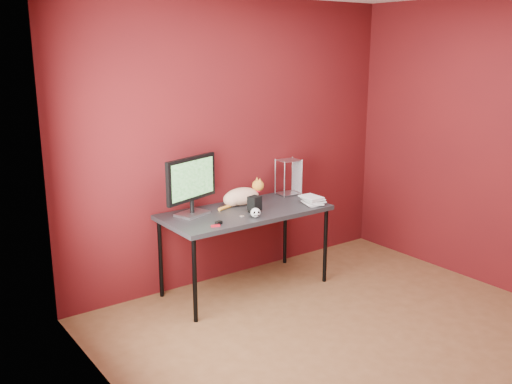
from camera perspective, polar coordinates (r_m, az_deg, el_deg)
room at (r=3.99m, az=12.01°, el=3.76°), size 3.52×3.52×2.61m
desk at (r=5.08m, az=-1.08°, el=-2.37°), size 1.50×0.70×0.75m
monitor at (r=4.88m, az=-6.48°, el=0.91°), size 0.57×0.27×0.51m
cat at (r=5.21m, az=-1.41°, el=-0.41°), size 0.51×0.22×0.24m
skull_mug at (r=4.83m, az=-0.04°, el=-2.08°), size 0.09×0.09×0.08m
speaker at (r=4.99m, az=-0.14°, el=-1.28°), size 0.12×0.12×0.14m
book_stack at (r=5.17m, az=5.01°, el=3.17°), size 0.21×0.24×0.83m
wire_rack at (r=5.58m, az=3.27°, el=1.53°), size 0.22×0.18×0.35m
pocket_knife at (r=4.61m, az=-4.07°, el=-3.39°), size 0.08×0.04×0.01m
black_gadget at (r=4.66m, az=-3.76°, el=-3.10°), size 0.06×0.05×0.03m
washer at (r=4.87m, az=-1.43°, el=-2.43°), size 0.04×0.04×0.00m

